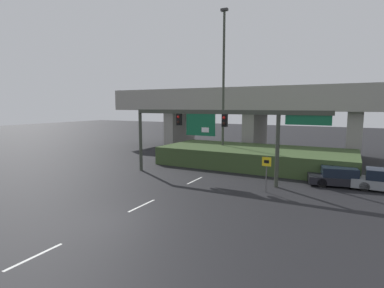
% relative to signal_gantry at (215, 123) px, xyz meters
% --- Properties ---
extents(ground_plane, '(160.00, 160.00, 0.00)m').
position_rel_signal_gantry_xyz_m(ground_plane, '(-1.20, -10.09, -4.39)').
color(ground_plane, black).
extents(lane_markings, '(0.14, 35.61, 0.01)m').
position_rel_signal_gantry_xyz_m(lane_markings, '(-1.20, 2.29, -4.38)').
color(lane_markings, silver).
rests_on(lane_markings, ground).
extents(signal_gantry, '(15.53, 0.44, 5.41)m').
position_rel_signal_gantry_xyz_m(signal_gantry, '(0.00, 0.00, 0.00)').
color(signal_gantry, '#383D33').
rests_on(signal_gantry, ground).
extents(speed_limit_sign, '(0.60, 0.11, 2.43)m').
position_rel_signal_gantry_xyz_m(speed_limit_sign, '(4.43, -1.64, -2.80)').
color(speed_limit_sign, '#4C4C4C').
rests_on(speed_limit_sign, ground).
extents(highway_light_pole_near, '(0.70, 0.36, 15.10)m').
position_rel_signal_gantry_xyz_m(highway_light_pole_near, '(-2.32, 7.35, 3.54)').
color(highway_light_pole_near, '#383D33').
rests_on(highway_light_pole_near, ground).
extents(overpass_bridge, '(37.95, 7.72, 7.84)m').
position_rel_signal_gantry_xyz_m(overpass_bridge, '(-1.20, 15.11, 0.99)').
color(overpass_bridge, gray).
rests_on(overpass_bridge, ground).
extents(grass_embankment, '(17.69, 7.62, 1.71)m').
position_rel_signal_gantry_xyz_m(grass_embankment, '(1.21, 6.75, -3.53)').
color(grass_embankment, '#384C28').
rests_on(grass_embankment, ground).
extents(parked_sedan_near_right, '(4.72, 2.68, 1.35)m').
position_rel_signal_gantry_xyz_m(parked_sedan_near_right, '(8.75, 2.50, -3.76)').
color(parked_sedan_near_right, black).
rests_on(parked_sedan_near_right, ground).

